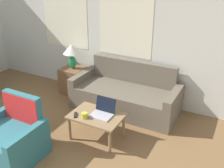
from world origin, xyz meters
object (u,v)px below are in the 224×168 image
Objects in this scene: armchair at (13,139)px; coffee_table at (97,118)px; couch at (126,95)px; cup_navy at (84,115)px; laptop at (103,111)px; table_lamp at (72,51)px; tv_remote at (76,115)px.

coffee_table is (0.86, 0.92, 0.10)m from armchair.
cup_navy is (-0.12, -1.26, 0.20)m from couch.
armchair is at bearing -133.77° from laptop.
table_lamp is at bearing 175.26° from couch.
table_lamp is 1.86m from coffee_table.
laptop is (0.94, 0.98, 0.21)m from armchair.
table_lamp reaches higher than coffee_table.
cup_navy is 0.16m from tv_remote.
armchair is at bearing -133.01° from coffee_table.
armchair is at bearing -127.51° from tv_remote.
laptop is (0.08, 0.06, 0.11)m from coffee_table.
table_lamp reaches higher than laptop.
armchair is 1.67× the size of table_lamp.
coffee_table is (0.00, -1.10, 0.10)m from couch.
couch reaches higher than cup_navy.
cup_navy is (1.18, -1.36, -0.45)m from table_lamp.
couch is 1.31m from tv_remote.
tv_remote is at bearing -149.32° from coffee_table.
table_lamp is 1.59× the size of laptop.
coffee_table is at bearing -143.28° from laptop.
table_lamp is at bearing 130.96° from cup_navy.
coffee_table is at bearing 30.68° from tv_remote.
couch is 2.20m from armchair.
tv_remote is (-0.28, -0.17, 0.06)m from coffee_table.
laptop reaches higher than coffee_table.
table_lamp is at bearing 140.35° from laptop.
armchair reaches higher than coffee_table.
laptop is at bearing 32.11° from tv_remote.
armchair is at bearing -113.00° from couch.
cup_navy is 0.66× the size of tv_remote.
table_lamp is 1.78m from tv_remote.
coffee_table is 0.15m from laptop.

